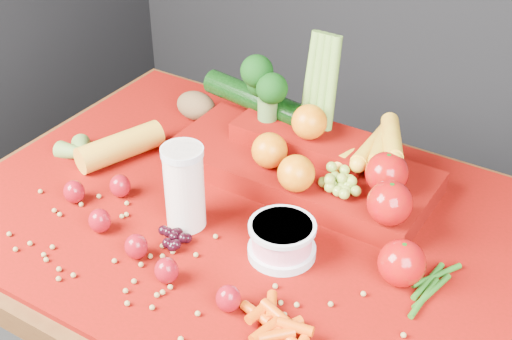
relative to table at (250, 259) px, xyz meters
The scene contains 12 objects.
table is the anchor object (origin of this frame).
red_cloth 0.10m from the table, ahead, with size 1.05×0.75×0.01m, color #740403.
milk_glass 0.23m from the table, 135.65° to the right, with size 0.07×0.07×0.16m.
yogurt_bowl 0.19m from the table, 31.50° to the right, with size 0.12×0.12×0.06m.
strawberry_scatter 0.25m from the table, 140.91° to the right, with size 0.48×0.28×0.05m.
dark_grape_cluster 0.20m from the table, 116.63° to the right, with size 0.06×0.05×0.03m, color black, non-canonical shape.
soybean_scatter 0.23m from the table, 90.00° to the right, with size 0.84×0.24×0.01m, color olive, non-canonical shape.
corn_ear 0.39m from the table, behind, with size 0.23×0.26×0.06m.
potato 0.40m from the table, 141.15° to the left, with size 0.09×0.07×0.06m, color brown.
baby_carrot_pile 0.32m from the table, 49.27° to the right, with size 0.17×0.17×0.03m, color #C84407, non-canonical shape.
green_bean_pile 0.37m from the table, ahead, with size 0.14×0.12×0.01m, color #1F5A14, non-canonical shape.
produce_mound 0.23m from the table, 75.21° to the left, with size 0.61×0.35×0.27m.
Camera 1 is at (0.56, -0.87, 1.56)m, focal length 50.00 mm.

